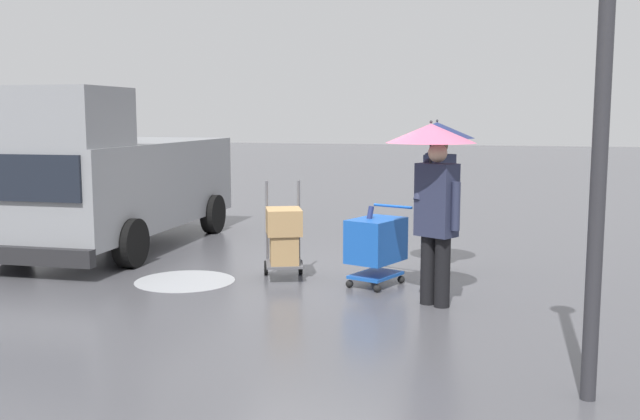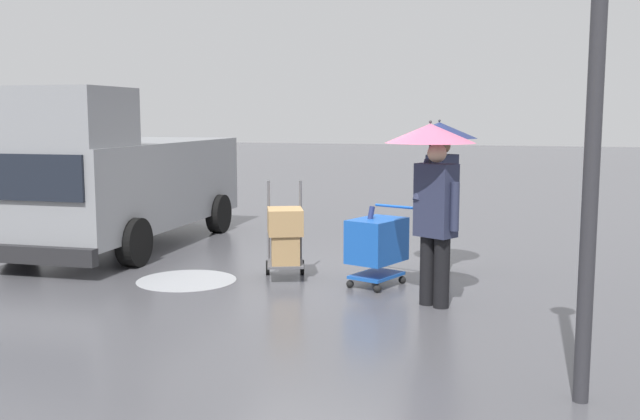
# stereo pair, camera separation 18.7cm
# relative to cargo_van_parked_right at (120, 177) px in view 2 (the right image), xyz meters

# --- Properties ---
(ground_plane) EXTENTS (90.00, 90.00, 0.00)m
(ground_plane) POSITION_rel_cargo_van_parked_right_xyz_m (-3.81, 0.94, -1.18)
(ground_plane) COLOR #4C4C51
(slush_patch_near_cluster) EXTENTS (1.33, 1.33, 0.01)m
(slush_patch_near_cluster) POSITION_rel_cargo_van_parked_right_xyz_m (-2.20, 1.91, -1.18)
(slush_patch_near_cluster) COLOR #999BA0
(slush_patch_near_cluster) RESTS_ON ground
(cargo_van_parked_right) EXTENTS (2.38, 5.43, 2.60)m
(cargo_van_parked_right) POSITION_rel_cargo_van_parked_right_xyz_m (0.00, 0.00, 0.00)
(cargo_van_parked_right) COLOR gray
(cargo_van_parked_right) RESTS_ON ground
(shopping_cart_vendor) EXTENTS (0.80, 0.96, 1.04)m
(shopping_cart_vendor) POSITION_rel_cargo_van_parked_right_xyz_m (-4.70, 1.45, -0.61)
(shopping_cart_vendor) COLOR #1951B2
(shopping_cart_vendor) RESTS_ON ground
(hand_dolly_boxes) EXTENTS (0.72, 0.83, 1.32)m
(hand_dolly_boxes) POSITION_rel_cargo_van_parked_right_xyz_m (-3.44, 1.43, -0.58)
(hand_dolly_boxes) COLOR #515156
(hand_dolly_boxes) RESTS_ON ground
(pedestrian_pink_side) EXTENTS (1.04, 1.04, 2.15)m
(pedestrian_pink_side) POSITION_rel_cargo_van_parked_right_xyz_m (-5.34, 0.37, 0.39)
(pedestrian_pink_side) COLOR black
(pedestrian_pink_side) RESTS_ON ground
(pedestrian_black_side) EXTENTS (1.04, 1.04, 2.15)m
(pedestrian_black_side) POSITION_rel_cargo_van_parked_right_xyz_m (-5.52, 2.21, 0.41)
(pedestrian_black_side) COLOR black
(pedestrian_black_side) RESTS_ON ground
(street_lamp) EXTENTS (0.28, 0.28, 3.86)m
(street_lamp) POSITION_rel_cargo_van_parked_right_xyz_m (-7.07, 4.75, 1.19)
(street_lamp) COLOR #2D2D33
(street_lamp) RESTS_ON ground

